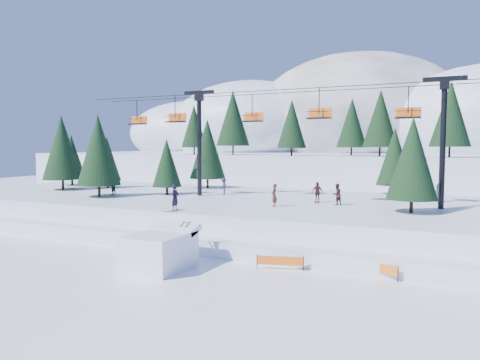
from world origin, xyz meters
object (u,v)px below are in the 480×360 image
at_px(chairlift, 301,124).
at_px(banner_far, 374,268).
at_px(jump_kicker, 161,249).
at_px(banner_near, 280,261).

distance_m(chairlift, banner_far, 17.93).
height_order(chairlift, banner_far, chairlift).
distance_m(jump_kicker, banner_far, 12.64).
height_order(banner_near, banner_far, same).
height_order(jump_kicker, chairlift, chairlift).
bearing_deg(jump_kicker, chairlift, 78.82).
distance_m(jump_kicker, chairlift, 18.83).
bearing_deg(chairlift, jump_kicker, -101.18).
bearing_deg(chairlift, banner_near, -76.28).
distance_m(chairlift, banner_near, 16.70).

